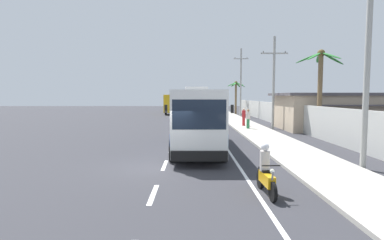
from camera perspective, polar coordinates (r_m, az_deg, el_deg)
ground_plane at (r=13.56m, az=-5.55°, el=-8.82°), size 160.00×160.00×0.00m
sidewalk_kerb at (r=23.99m, az=13.17°, el=-2.90°), size 3.20×90.00×0.14m
lane_markings at (r=28.20m, az=1.49°, el=-1.81°), size 3.48×71.30×0.01m
boundary_wall at (r=28.77m, az=18.74°, el=0.43°), size 0.24×60.00×2.36m
coach_bus_foreground at (r=18.05m, az=0.65°, el=0.69°), size 2.96×10.65×3.69m
coach_bus_far_lane at (r=54.38m, az=-3.31°, el=3.23°), size 3.58×12.25×3.59m
motorcycle_beside_bus at (r=27.64m, az=4.90°, el=-0.62°), size 0.56×1.96×1.58m
motorcycle_trailing at (r=10.10m, az=13.45°, el=-9.75°), size 0.56×1.96×1.63m
pedestrian_near_kerb at (r=28.33m, az=10.24°, el=0.31°), size 0.36×0.36×1.77m
pedestrian_midwalk at (r=30.86m, az=9.43°, el=0.63°), size 0.36×0.36×1.74m
utility_pole_nearest at (r=14.82m, az=29.92°, el=11.61°), size 1.85×0.24×9.90m
utility_pole_mid at (r=29.62m, az=14.83°, el=7.09°), size 2.56×0.24×8.64m
utility_pole_far at (r=45.03m, az=8.89°, el=7.10°), size 2.16×0.24×9.96m
palm_nearest at (r=25.13m, az=22.69°, el=7.24°), size 3.47×3.75×6.62m
palm_second at (r=52.47m, az=7.98°, el=5.44°), size 3.10×3.29×5.64m
roadside_building at (r=32.11m, az=27.15°, el=1.52°), size 13.50×7.87×3.39m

